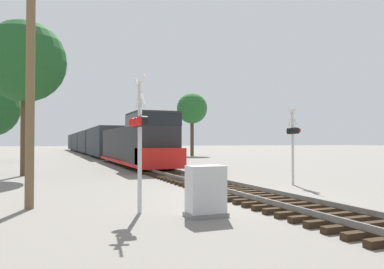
# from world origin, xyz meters

# --- Properties ---
(ground_plane) EXTENTS (400.00, 400.00, 0.00)m
(ground_plane) POSITION_xyz_m (0.00, 0.00, 0.00)
(ground_plane) COLOR slate
(rail_track_bed) EXTENTS (2.60, 160.00, 0.31)m
(rail_track_bed) POSITION_xyz_m (0.00, -0.00, 0.14)
(rail_track_bed) COLOR black
(rail_track_bed) RESTS_ON ground
(freight_train) EXTENTS (3.06, 86.14, 4.13)m
(freight_train) POSITION_xyz_m (0.00, 53.83, 2.02)
(freight_train) COLOR #232326
(freight_train) RESTS_ON ground
(crossing_signal_near) EXTENTS (0.39, 1.01, 3.92)m
(crossing_signal_near) POSITION_xyz_m (-4.52, -1.86, 2.41)
(crossing_signal_near) COLOR #B7B7BC
(crossing_signal_near) RESTS_ON ground
(crossing_signal_far) EXTENTS (0.47, 1.02, 3.73)m
(crossing_signal_far) POSITION_xyz_m (3.94, 2.43, 2.36)
(crossing_signal_far) COLOR #B7B7BC
(crossing_signal_far) RESTS_ON ground
(relay_cabinet) EXTENTS (1.09, 0.70, 1.38)m
(relay_cabinet) POSITION_xyz_m (-2.93, -3.00, 0.68)
(relay_cabinet) COLOR slate
(relay_cabinet) RESTS_ON ground
(utility_pole) EXTENTS (1.80, 0.27, 9.21)m
(utility_pole) POSITION_xyz_m (-7.45, 0.06, 4.76)
(utility_pole) COLOR brown
(utility_pole) RESTS_ON ground
(tree_far_right) EXTENTS (4.93, 4.93, 9.40)m
(tree_far_right) POSITION_xyz_m (-8.25, 12.33, 6.90)
(tree_far_right) COLOR #473521
(tree_far_right) RESTS_ON ground
(tree_deep_background) EXTENTS (4.65, 4.65, 9.53)m
(tree_deep_background) POSITION_xyz_m (13.71, 40.74, 7.14)
(tree_deep_background) COLOR #473521
(tree_deep_background) RESTS_ON ground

